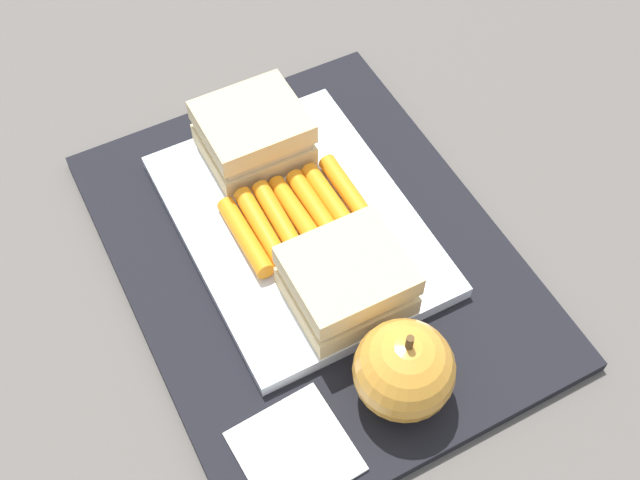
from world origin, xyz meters
The scene contains 8 objects.
ground_plane centered at (0.00, 0.00, 0.00)m, with size 2.40×2.40×0.00m, color #56514C.
lunchbag_mat centered at (0.00, 0.00, 0.01)m, with size 0.36×0.28×0.01m, color black.
food_tray centered at (-0.03, 0.00, 0.02)m, with size 0.23×0.17×0.01m, color white.
sandwich_half_left centered at (-0.10, 0.00, 0.04)m, with size 0.07×0.08×0.04m.
sandwich_half_right centered at (0.05, 0.00, 0.04)m, with size 0.07×0.08×0.04m.
carrot_sticks_bundle centered at (-0.02, 0.00, 0.03)m, with size 0.08×0.10×0.02m.
apple centered at (0.13, 0.00, 0.04)m, with size 0.07×0.07×0.08m.
paper_napkin centered at (0.14, -0.08, 0.01)m, with size 0.07×0.07×0.00m, color white.
Camera 1 is at (0.30, -0.15, 0.52)m, focal length 44.42 mm.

